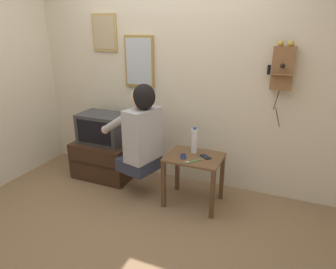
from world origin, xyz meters
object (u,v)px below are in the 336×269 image
object	(u,v)px
person	(141,130)
wall_mirror	(139,62)
cell_phone_held	(183,156)
television	(103,128)
wall_phone_antique	(283,67)
cell_phone_spare	(206,157)
toothbrush	(193,161)
water_bottle	(194,141)
framed_picture	(105,33)

from	to	relation	value
person	wall_mirror	bearing A→B (deg)	42.02
wall_mirror	cell_phone_held	world-z (taller)	wall_mirror
television	wall_phone_antique	distance (m)	2.13
wall_phone_antique	cell_phone_spare	world-z (taller)	wall_phone_antique
wall_mirror	toothbrush	xyz separation A→B (m)	(0.89, -0.61, -0.85)
television	cell_phone_held	xyz separation A→B (m)	(1.14, -0.25, -0.08)
wall_mirror	water_bottle	xyz separation A→B (m)	(0.82, -0.38, -0.73)
wall_phone_antique	toothbrush	xyz separation A→B (m)	(-0.69, -0.57, -0.87)
wall_mirror	cell_phone_held	bearing A→B (deg)	-34.97
television	wall_phone_antique	size ratio (longest dim) A/B	0.67
wall_phone_antique	toothbrush	distance (m)	1.24
wall_mirror	television	bearing A→B (deg)	-143.37
person	wall_phone_antique	size ratio (longest dim) A/B	1.14
cell_phone_held	wall_mirror	bearing A→B (deg)	123.96
water_bottle	framed_picture	bearing A→B (deg)	163.52
television	water_bottle	bearing A→B (deg)	-4.31
television	water_bottle	distance (m)	1.21
person	wall_mirror	world-z (taller)	wall_mirror
wall_phone_antique	water_bottle	bearing A→B (deg)	-156.08
person	wall_phone_antique	bearing A→B (deg)	-54.16
framed_picture	cell_phone_spare	world-z (taller)	framed_picture
television	framed_picture	bearing A→B (deg)	104.51
cell_phone_spare	toothbrush	world-z (taller)	toothbrush
television	framed_picture	distance (m)	1.13
framed_picture	cell_phone_held	world-z (taller)	framed_picture
wall_phone_antique	wall_mirror	bearing A→B (deg)	178.53
wall_mirror	person	bearing A→B (deg)	-62.02
cell_phone_held	cell_phone_spare	distance (m)	0.23
television	wall_mirror	distance (m)	0.91
cell_phone_spare	person	bearing A→B (deg)	135.34
cell_phone_spare	toothbrush	distance (m)	0.17
framed_picture	cell_phone_held	distance (m)	1.77
wall_phone_antique	wall_mirror	size ratio (longest dim) A/B	1.42
television	toothbrush	xyz separation A→B (m)	(1.27, -0.32, -0.08)
framed_picture	wall_mirror	size ratio (longest dim) A/B	0.73
person	wall_phone_antique	world-z (taller)	wall_phone_antique
cell_phone_spare	toothbrush	xyz separation A→B (m)	(-0.08, -0.15, 0.00)
wall_mirror	cell_phone_spare	xyz separation A→B (m)	(0.97, -0.45, -0.86)
cell_phone_held	cell_phone_spare	xyz separation A→B (m)	(0.21, 0.08, 0.00)
television	toothbrush	bearing A→B (deg)	-14.24
television	wall_mirror	bearing A→B (deg)	36.63
television	cell_phone_spare	size ratio (longest dim) A/B	4.13
wall_mirror	toothbrush	size ratio (longest dim) A/B	3.69
person	wall_mirror	xyz separation A→B (m)	(-0.29, 0.55, 0.63)
person	television	distance (m)	0.74
person	cell_phone_spare	bearing A→B (deg)	-67.48
cell_phone_held	water_bottle	size ratio (longest dim) A/B	0.50
television	cell_phone_held	world-z (taller)	television
television	cell_phone_spare	xyz separation A→B (m)	(1.35, -0.17, -0.08)
framed_picture	cell_phone_spare	xyz separation A→B (m)	(1.43, -0.46, -1.17)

